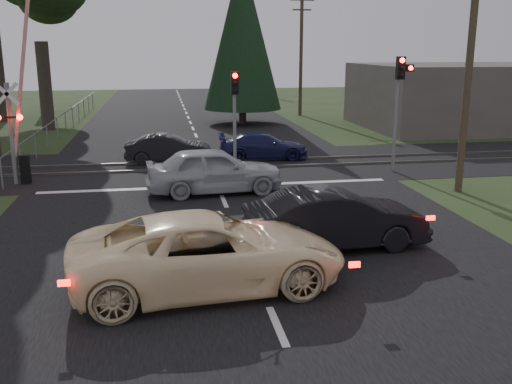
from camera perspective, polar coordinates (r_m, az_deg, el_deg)
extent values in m
plane|color=#283719|center=(13.61, -0.40, -7.51)|extent=(120.00, 120.00, 0.00)
cube|color=black|center=(23.13, -4.31, 1.64)|extent=(14.00, 100.00, 0.01)
cube|color=black|center=(25.08, -4.73, 2.63)|extent=(120.00, 8.00, 0.01)
cube|color=silver|center=(21.38, -3.87, 0.61)|extent=(13.00, 0.35, 0.00)
cube|color=#59544C|center=(24.29, -4.57, 2.35)|extent=(120.00, 0.12, 0.10)
cube|color=#59544C|center=(25.85, -4.89, 3.07)|extent=(120.00, 0.12, 0.10)
cylinder|color=slate|center=(23.17, -23.24, 5.31)|extent=(0.18, 0.18, 3.80)
cube|color=white|center=(22.92, -23.67, 8.97)|extent=(0.88, 0.03, 0.88)
cube|color=white|center=(22.92, -23.67, 8.97)|extent=(0.88, 0.03, 0.88)
cube|color=black|center=(23.01, -23.44, 6.87)|extent=(0.90, 0.06, 0.06)
sphere|color=#FF0C07|center=(22.86, -22.55, 6.92)|extent=(0.22, 0.22, 0.22)
cube|color=black|center=(23.31, -22.08, 2.09)|extent=(0.35, 0.25, 1.10)
cube|color=red|center=(22.85, -22.40, 10.59)|extent=(1.16, 0.10, 5.93)
cylinder|color=slate|center=(24.24, 13.75, 6.40)|extent=(0.14, 0.14, 3.80)
cube|color=black|center=(23.88, 14.26, 11.93)|extent=(0.32, 0.24, 0.90)
sphere|color=#FF0C07|center=(23.75, 14.43, 12.64)|extent=(0.20, 0.20, 0.20)
sphere|color=black|center=(23.76, 14.39, 11.91)|extent=(0.18, 0.18, 0.18)
sphere|color=black|center=(23.78, 14.34, 11.19)|extent=(0.18, 0.18, 0.18)
cube|color=black|center=(24.04, 15.11, 11.89)|extent=(0.28, 0.22, 0.28)
sphere|color=#FF0C07|center=(23.93, 15.23, 11.88)|extent=(0.18, 0.18, 0.18)
cylinder|color=slate|center=(23.73, -2.14, 5.91)|extent=(0.14, 0.14, 3.20)
cube|color=black|center=(23.34, -2.13, 10.83)|extent=(0.32, 0.24, 0.90)
sphere|color=#FF0C07|center=(23.19, -2.10, 11.55)|extent=(0.20, 0.20, 0.20)
sphere|color=black|center=(23.21, -2.09, 10.81)|extent=(0.18, 0.18, 0.18)
sphere|color=black|center=(23.23, -2.09, 10.07)|extent=(0.18, 0.18, 0.18)
cylinder|color=#4C3D2D|center=(21.26, 20.56, 11.91)|extent=(0.26, 0.26, 9.00)
cylinder|color=#4C3D2D|center=(43.76, 4.53, 13.52)|extent=(0.26, 0.26, 9.00)
cube|color=#4C3D2D|center=(43.89, 4.63, 18.62)|extent=(1.80, 0.12, 0.12)
cube|color=#4C3D2D|center=(43.84, 4.61, 17.71)|extent=(1.40, 0.10, 0.10)
cylinder|color=#4C3D2D|center=(68.30, -0.65, 13.82)|extent=(0.26, 0.26, 9.00)
cube|color=#4C3D2D|center=(68.37, -0.66, 17.09)|extent=(1.80, 0.12, 0.12)
cube|color=#4C3D2D|center=(68.34, -0.66, 16.51)|extent=(1.40, 0.10, 0.10)
cylinder|color=#473D33|center=(38.21, -20.34, 9.89)|extent=(0.80, 0.80, 5.40)
cylinder|color=#473D33|center=(49.37, -20.34, 10.69)|extent=(0.80, 0.80, 5.40)
cylinder|color=#473D33|center=(39.08, -1.36, 8.33)|extent=(0.50, 0.50, 2.00)
cone|color=black|center=(38.88, -1.40, 15.68)|extent=(5.20, 5.20, 10.00)
cube|color=#59514C|center=(39.97, 20.84, 8.99)|extent=(14.00, 10.00, 4.00)
imported|color=#FFE7B6|center=(12.27, -4.73, -5.98)|extent=(6.09, 3.27, 1.63)
imported|color=black|center=(14.79, 7.96, -2.70)|extent=(4.75, 1.90, 1.54)
imported|color=#A8ABB0|center=(20.26, -4.20, 2.18)|extent=(4.94, 2.25, 1.64)
imported|color=#171A47|center=(26.51, 0.71, 4.61)|extent=(4.25, 2.00, 1.20)
imported|color=black|center=(25.94, -8.71, 4.30)|extent=(3.92, 1.64, 1.26)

